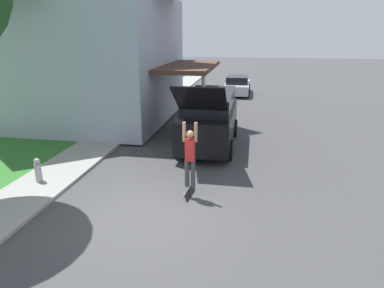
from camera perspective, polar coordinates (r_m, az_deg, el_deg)
ground_plane at (r=9.05m, az=-8.23°, el=-11.72°), size 120.00×120.00×0.00m
lawn at (r=17.67m, az=-27.25°, el=1.52°), size 10.00×80.00×0.08m
sidewalk at (r=15.43m, az=-14.09°, el=0.88°), size 1.80×80.00×0.10m
house at (r=19.48m, az=-20.99°, el=18.04°), size 13.68×9.10×9.19m
suv_parked at (r=13.90m, az=2.95°, el=4.31°), size 2.10×5.72×2.92m
car_down_street at (r=26.46m, az=7.56°, el=9.66°), size 1.91×4.34×1.37m
skateboarder at (r=9.35m, az=-0.34°, el=-1.75°), size 0.41×0.22×1.86m
skateboard at (r=9.88m, az=-0.39°, el=-8.10°), size 0.22×0.82×0.27m
fire_hydrant at (r=11.47m, az=-24.28°, el=-4.02°), size 0.20×0.20×0.76m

